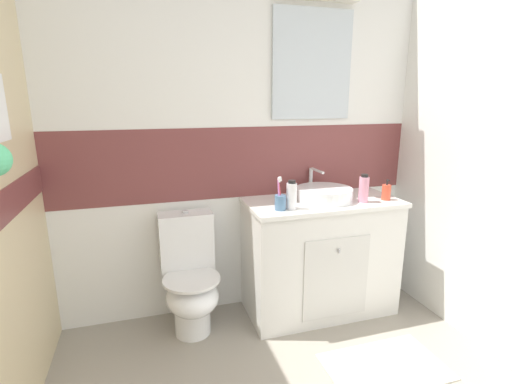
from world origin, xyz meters
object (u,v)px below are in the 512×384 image
object	(u,v)px
sink_basin	(324,193)
mouthwash_bottle	(292,195)
toilet	(190,279)
shampoo_bottle_tall	(364,189)
toothbrush_cup	(280,201)
soap_dispenser	(386,192)

from	to	relation	value
sink_basin	mouthwash_bottle	world-z (taller)	sink_basin
toilet	mouthwash_bottle	world-z (taller)	mouthwash_bottle
mouthwash_bottle	shampoo_bottle_tall	world-z (taller)	shampoo_bottle_tall
toilet	mouthwash_bottle	size ratio (longest dim) A/B	4.31
sink_basin	toilet	world-z (taller)	sink_basin
toilet	toothbrush_cup	size ratio (longest dim) A/B	3.76
soap_dispenser	shampoo_bottle_tall	bearing A→B (deg)	-178.63
toothbrush_cup	mouthwash_bottle	distance (m)	0.09
shampoo_bottle_tall	soap_dispenser	bearing A→B (deg)	1.37
sink_basin	toilet	bearing A→B (deg)	179.08
sink_basin	shampoo_bottle_tall	bearing A→B (deg)	-29.25
toothbrush_cup	mouthwash_bottle	xyz separation A→B (m)	(0.08, 0.00, 0.03)
soap_dispenser	mouthwash_bottle	xyz separation A→B (m)	(-0.72, -0.01, 0.03)
toothbrush_cup	toilet	bearing A→B (deg)	164.77
toilet	soap_dispenser	distance (m)	1.48
shampoo_bottle_tall	toilet	bearing A→B (deg)	173.01
toothbrush_cup	shampoo_bottle_tall	xyz separation A→B (m)	(0.61, 0.01, 0.04)
toothbrush_cup	soap_dispenser	distance (m)	0.80
toilet	mouthwash_bottle	distance (m)	0.88
mouthwash_bottle	toothbrush_cup	bearing A→B (deg)	-176.45
mouthwash_bottle	sink_basin	bearing A→B (deg)	24.27
soap_dispenser	toothbrush_cup	bearing A→B (deg)	-178.91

